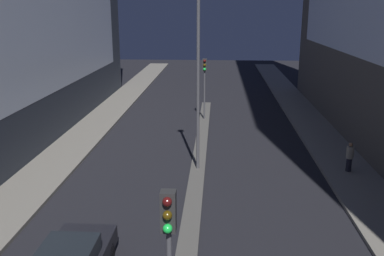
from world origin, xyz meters
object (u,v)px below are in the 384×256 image
at_px(traffic_light_near, 169,244).
at_px(traffic_light_mid, 205,75).
at_px(street_lamp, 198,59).
at_px(pedestrian_on_right_sidewalk, 350,156).

distance_m(traffic_light_near, traffic_light_mid, 23.36).
bearing_deg(street_lamp, traffic_light_near, -90.00).
height_order(traffic_light_mid, street_lamp, street_lamp).
height_order(traffic_light_near, pedestrian_on_right_sidewalk, traffic_light_near).
relative_size(street_lamp, pedestrian_on_right_sidewalk, 5.98).
xyz_separation_m(traffic_light_mid, street_lamp, (0.00, -10.30, 2.36)).
xyz_separation_m(traffic_light_near, traffic_light_mid, (0.00, 23.36, 0.00)).
xyz_separation_m(traffic_light_mid, pedestrian_on_right_sidewalk, (7.72, -10.40, -2.48)).
relative_size(traffic_light_near, traffic_light_mid, 1.00).
bearing_deg(traffic_light_near, pedestrian_on_right_sidewalk, 59.21).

